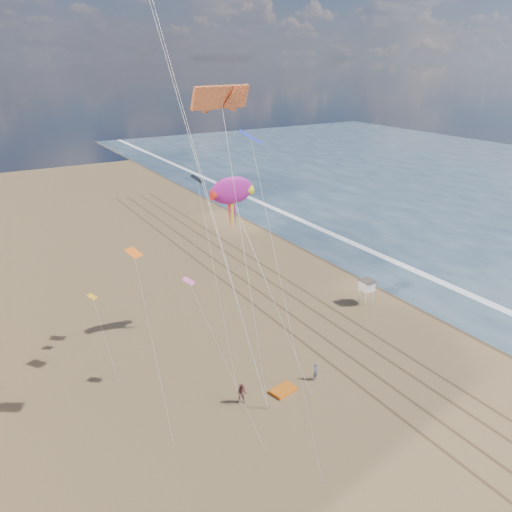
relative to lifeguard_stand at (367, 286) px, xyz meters
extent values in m
plane|color=#42301E|center=(8.56, 13.42, -2.34)|extent=(260.00, 260.00, 0.00)
plane|color=white|center=(12.76, 13.42, -2.34)|extent=(260.00, 260.00, 0.00)
cube|color=brown|center=(-11.64, 3.42, -2.34)|extent=(0.28, 120.00, 0.01)
cube|color=brown|center=(-9.24, 3.42, -2.34)|extent=(0.28, 120.00, 0.01)
cube|color=brown|center=(-6.44, 3.42, -2.34)|extent=(0.28, 120.00, 0.01)
cube|color=brown|center=(-4.24, 3.42, -2.34)|extent=(0.28, 120.00, 0.01)
cylinder|color=silver|center=(-0.56, -0.56, -1.50)|extent=(0.11, 0.11, 1.68)
cylinder|color=silver|center=(0.56, -0.56, -1.50)|extent=(0.11, 0.11, 1.68)
cylinder|color=silver|center=(-0.56, 0.56, -1.50)|extent=(0.11, 0.11, 1.68)
cylinder|color=silver|center=(0.56, 0.56, -1.50)|extent=(0.11, 0.11, 1.68)
cube|color=silver|center=(0.00, 0.00, -0.52)|extent=(1.50, 1.50, 0.11)
cube|color=silver|center=(0.00, 0.00, 0.04)|extent=(1.40, 1.40, 1.03)
cube|color=#473D38|center=(0.00, 0.00, 0.65)|extent=(1.68, 1.68, 0.09)
cube|color=orange|center=(-17.92, -9.08, -2.21)|extent=(2.52, 1.89, 0.26)
ellipsoid|color=#A91A8C|center=(-16.57, 2.40, 13.16)|extent=(4.51, 0.85, 2.68)
cone|color=red|center=(-18.18, 2.40, 12.96)|extent=(1.21, 1.01, 1.01)
cone|color=yellow|center=(-14.96, 2.40, 12.96)|extent=(1.21, 1.01, 1.01)
cylinder|color=silver|center=(-16.32, -4.18, 4.91)|extent=(0.03, 0.03, 19.58)
imported|color=slate|center=(-14.43, -9.14, -1.51)|extent=(0.71, 0.59, 1.66)
imported|color=brown|center=(-21.84, -8.61, -1.39)|extent=(1.17, 1.15, 1.91)
cube|color=#D4602F|center=(-23.13, -8.54, 22.63)|extent=(4.44, 1.50, 1.52)
plane|color=orange|center=(-27.17, 0.75, 9.38)|extent=(1.79, 1.73, 0.58)
plane|color=#FFAD1A|center=(-30.08, 6.13, 3.61)|extent=(1.20, 1.19, 0.36)
plane|color=#2A35E3|center=(-22.03, -10.53, 20.23)|extent=(2.09, 2.15, 0.81)
plane|color=black|center=(-20.44, 1.87, 14.84)|extent=(1.56, 1.59, 0.69)
plane|color=#EB5BA5|center=(-24.19, -3.97, 7.83)|extent=(1.35, 1.34, 0.44)
camera|label=1|loc=(-38.76, -39.12, 24.98)|focal=35.00mm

